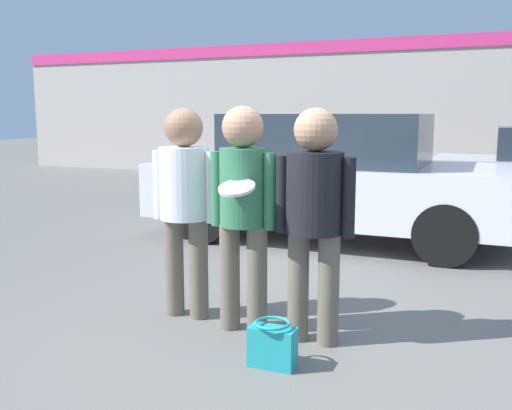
{
  "coord_description": "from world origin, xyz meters",
  "views": [
    {
      "loc": [
        1.28,
        -3.74,
        1.59
      ],
      "look_at": [
        -0.37,
        0.22,
        0.91
      ],
      "focal_mm": 40.0,
      "sensor_mm": 36.0,
      "label": 1
    }
  ],
  "objects_px": {
    "person_right": "(314,205)",
    "shrub": "(305,159)",
    "person_middle_with_frisbee": "(243,200)",
    "handbag": "(272,345)",
    "parked_car_near": "(333,177)",
    "person_left": "(185,194)"
  },
  "relations": [
    {
      "from": "person_right",
      "to": "handbag",
      "type": "bearing_deg",
      "value": -103.33
    },
    {
      "from": "person_left",
      "to": "shrub",
      "type": "bearing_deg",
      "value": 102.25
    },
    {
      "from": "parked_car_near",
      "to": "person_left",
      "type": "bearing_deg",
      "value": -95.4
    },
    {
      "from": "person_middle_with_frisbee",
      "to": "handbag",
      "type": "relative_size",
      "value": 5.51
    },
    {
      "from": "person_right",
      "to": "shrub",
      "type": "relative_size",
      "value": 1.62
    },
    {
      "from": "person_middle_with_frisbee",
      "to": "handbag",
      "type": "distance_m",
      "value": 1.06
    },
    {
      "from": "person_left",
      "to": "person_middle_with_frisbee",
      "type": "bearing_deg",
      "value": -11.7
    },
    {
      "from": "person_left",
      "to": "parked_car_near",
      "type": "xyz_separation_m",
      "value": [
        0.31,
        3.26,
        -0.18
      ]
    },
    {
      "from": "parked_car_near",
      "to": "handbag",
      "type": "xyz_separation_m",
      "value": [
        0.66,
        -3.87,
        -0.65
      ]
    },
    {
      "from": "person_left",
      "to": "person_middle_with_frisbee",
      "type": "relative_size",
      "value": 0.99
    },
    {
      "from": "person_left",
      "to": "shrub",
      "type": "distance_m",
      "value": 9.77
    },
    {
      "from": "person_left",
      "to": "parked_car_near",
      "type": "relative_size",
      "value": 0.35
    },
    {
      "from": "person_middle_with_frisbee",
      "to": "parked_car_near",
      "type": "relative_size",
      "value": 0.36
    },
    {
      "from": "person_right",
      "to": "shrub",
      "type": "bearing_deg",
      "value": 108.07
    },
    {
      "from": "shrub",
      "to": "parked_car_near",
      "type": "bearing_deg",
      "value": -69.26
    },
    {
      "from": "handbag",
      "to": "person_middle_with_frisbee",
      "type": "bearing_deg",
      "value": 130.23
    },
    {
      "from": "person_left",
      "to": "handbag",
      "type": "distance_m",
      "value": 1.42
    },
    {
      "from": "person_left",
      "to": "person_middle_with_frisbee",
      "type": "xyz_separation_m",
      "value": [
        0.54,
        -0.11,
        -0.0
      ]
    },
    {
      "from": "person_middle_with_frisbee",
      "to": "shrub",
      "type": "distance_m",
      "value": 10.01
    },
    {
      "from": "shrub",
      "to": "person_left",
      "type": "bearing_deg",
      "value": -77.75
    },
    {
      "from": "person_middle_with_frisbee",
      "to": "parked_car_near",
      "type": "bearing_deg",
      "value": 93.97
    },
    {
      "from": "person_right",
      "to": "person_left",
      "type": "bearing_deg",
      "value": 173.5
    }
  ]
}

